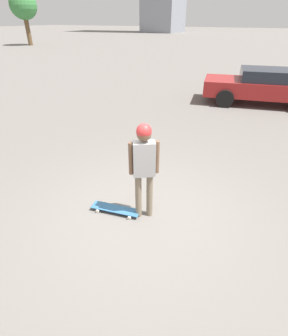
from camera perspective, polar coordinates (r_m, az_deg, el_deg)
name	(u,v)px	position (r m, az deg, el deg)	size (l,w,h in m)	color
ground_plane	(144,215)	(4.91, 0.00, -10.14)	(220.00, 220.00, 0.00)	slate
person	(144,160)	(4.26, 0.00, 1.69)	(0.37, 0.43, 1.77)	#7A6B56
skateboard	(116,209)	(4.96, -6.22, -8.87)	(0.41, 0.95, 0.08)	#336693
car_parked_near	(264,86)	(12.22, 24.60, 15.99)	(2.79, 4.94, 1.40)	maroon
tree_distant	(23,6)	(40.85, -24.81, 29.39)	(3.27, 3.27, 6.15)	brown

